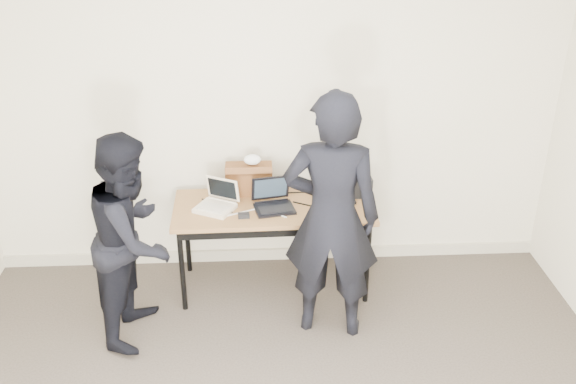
{
  "coord_description": "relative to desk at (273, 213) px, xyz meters",
  "views": [
    {
      "loc": [
        -0.11,
        -2.44,
        2.96
      ],
      "look_at": [
        0.1,
        1.6,
        0.95
      ],
      "focal_mm": 40.0,
      "sensor_mm": 36.0,
      "label": 1
    }
  ],
  "objects": [
    {
      "name": "baseboard",
      "position": [
        -0.0,
        0.4,
        -0.61
      ],
      "size": [
        4.5,
        0.03,
        0.1
      ],
      "primitive_type": "cube",
      "color": "#BAB29A",
      "rests_on": "ground"
    },
    {
      "name": "person_typist",
      "position": [
        0.37,
        -0.53,
        0.24
      ],
      "size": [
        0.72,
        0.54,
        1.79
      ],
      "primitive_type": "imported",
      "rotation": [
        0.0,
        0.0,
        2.97
      ],
      "color": "black",
      "rests_on": "ground"
    },
    {
      "name": "tissue",
      "position": [
        -0.15,
        0.23,
        0.34
      ],
      "size": [
        0.14,
        0.11,
        0.08
      ],
      "primitive_type": "ellipsoid",
      "rotation": [
        0.0,
        0.0,
        -0.08
      ],
      "color": "white",
      "rests_on": "leather_satchel"
    },
    {
      "name": "laptop_center",
      "position": [
        -0.0,
        -0.02,
        0.11
      ],
      "size": [
        0.33,
        0.33,
        0.22
      ],
      "rotation": [
        0.0,
        0.0,
        0.19
      ],
      "color": "black",
      "rests_on": "desk"
    },
    {
      "name": "power_brick",
      "position": [
        -0.22,
        -0.17,
        0.07
      ],
      "size": [
        0.09,
        0.06,
        0.03
      ],
      "primitive_type": "cube",
      "rotation": [
        0.0,
        0.0,
        0.07
      ],
      "color": "black",
      "rests_on": "desk"
    },
    {
      "name": "cables",
      "position": [
        0.05,
        -0.0,
        0.06
      ],
      "size": [
        1.16,
        0.42,
        0.01
      ],
      "rotation": [
        0.0,
        0.0,
        -0.05
      ],
      "color": "black",
      "rests_on": "desk"
    },
    {
      "name": "desk",
      "position": [
        0.0,
        0.0,
        0.0
      ],
      "size": [
        1.51,
        0.68,
        0.72
      ],
      "rotation": [
        0.0,
        0.0,
        0.02
      ],
      "color": "brown",
      "rests_on": "ground"
    },
    {
      "name": "laptop_right",
      "position": [
        0.47,
        0.13,
        0.11
      ],
      "size": [
        0.31,
        0.3,
        0.21
      ],
      "rotation": [
        0.0,
        0.0,
        0.09
      ],
      "color": "black",
      "rests_on": "desk"
    },
    {
      "name": "laptop_beige",
      "position": [
        -0.42,
        -0.02,
        0.1
      ],
      "size": [
        0.36,
        0.35,
        0.22
      ],
      "rotation": [
        0.0,
        0.0,
        -0.48
      ],
      "color": "beige",
      "rests_on": "desk"
    },
    {
      "name": "leather_satchel",
      "position": [
        -0.18,
        0.23,
        0.19
      ],
      "size": [
        0.36,
        0.18,
        0.25
      ],
      "rotation": [
        0.0,
        0.0,
        0.0
      ],
      "color": "brown",
      "rests_on": "desk"
    },
    {
      "name": "room",
      "position": [
        -0.0,
        -1.84,
        0.69
      ],
      "size": [
        4.6,
        4.6,
        2.8
      ],
      "color": "#413931",
      "rests_on": "ground"
    },
    {
      "name": "equipment_box",
      "position": [
        0.63,
        0.19,
        0.14
      ],
      "size": [
        0.27,
        0.23,
        0.15
      ],
      "primitive_type": "cube",
      "rotation": [
        0.0,
        0.0,
        0.03
      ],
      "color": "black",
      "rests_on": "desk"
    },
    {
      "name": "person_observer",
      "position": [
        -0.97,
        -0.47,
        0.09
      ],
      "size": [
        0.68,
        0.82,
        1.5
      ],
      "primitive_type": "imported",
      "rotation": [
        0.0,
        0.0,
        1.4
      ],
      "color": "black",
      "rests_on": "ground"
    }
  ]
}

